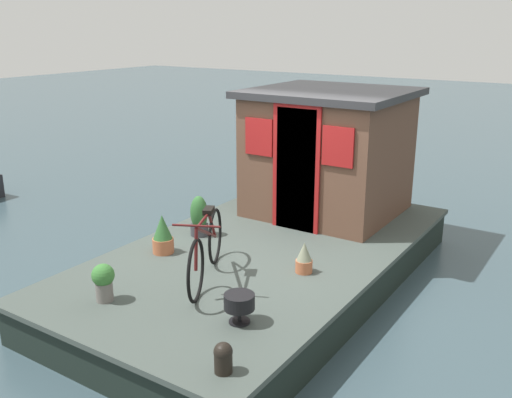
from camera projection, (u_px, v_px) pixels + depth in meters
The scene contains 10 objects.
ground_plane at pixel (264, 283), 7.50m from camera, with size 60.00×60.00×0.00m, color #384C54.
houseboat_deck at pixel (264, 265), 7.42m from camera, with size 5.75×3.11×0.52m.
houseboat_cabin at pixel (328, 152), 8.48m from camera, with size 2.12×2.22×1.85m.
bicycle at pixel (206, 249), 6.29m from camera, with size 1.52×0.79×0.81m.
potted_plant_thyme at pixel (304, 258), 6.55m from camera, with size 0.20×0.20×0.37m.
potted_plant_ivy at pixel (199, 217), 7.69m from camera, with size 0.24×0.24×0.56m.
potted_plant_geranium at pixel (103, 280), 5.86m from camera, with size 0.24×0.24×0.41m.
potted_plant_fern at pixel (163, 235), 7.10m from camera, with size 0.27×0.27×0.50m.
charcoal_grill at pixel (239, 303), 5.43m from camera, with size 0.30×0.30×0.30m.
mooring_bollard at pixel (223, 357), 4.66m from camera, with size 0.16×0.16×0.27m.
Camera 1 is at (-5.77, -3.67, 3.27)m, focal length 39.91 mm.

